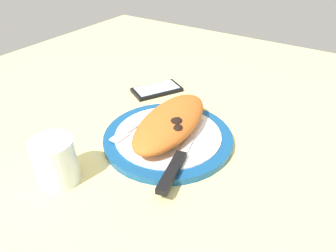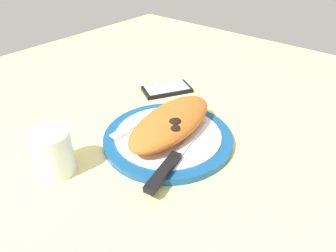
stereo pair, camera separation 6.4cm
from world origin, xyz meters
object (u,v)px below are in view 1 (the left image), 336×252
object	(u,v)px
plate	(168,137)
smartphone	(157,90)
calzone	(172,122)
knife	(177,162)
fork	(134,128)
water_glass	(56,164)

from	to	relation	value
plate	smartphone	world-z (taller)	plate
calzone	knife	bearing A→B (deg)	38.44
calzone	smartphone	size ratio (longest dim) A/B	1.73
plate	fork	size ratio (longest dim) A/B	1.72
calzone	plate	bearing A→B (deg)	-17.59
knife	water_glass	xyz separation A→B (cm)	(13.45, -16.58, 1.43)
knife	smartphone	xyz separation A→B (cm)	(-24.36, -21.65, -1.70)
smartphone	calzone	bearing A→B (deg)	43.09
fork	knife	bearing A→B (deg)	71.22
water_glass	calzone	bearing A→B (deg)	154.63
calzone	fork	xyz separation A→B (cm)	(3.28, -7.64, -2.34)
knife	water_glass	size ratio (longest dim) A/B	2.78
fork	water_glass	bearing A→B (deg)	-7.96
fork	water_glass	size ratio (longest dim) A/B	1.84
plate	knife	world-z (taller)	knife
calzone	knife	xyz separation A→B (cm)	(8.05, 6.39, -2.04)
plate	calzone	size ratio (longest dim) A/B	1.07
calzone	smartphone	xyz separation A→B (cm)	(-16.32, -15.26, -3.74)
fork	smartphone	xyz separation A→B (cm)	(-19.60, -7.62, -1.40)
plate	smartphone	bearing A→B (deg)	-139.11
calzone	water_glass	xyz separation A→B (cm)	(21.50, -10.19, -0.61)
plate	calzone	bearing A→B (deg)	162.41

